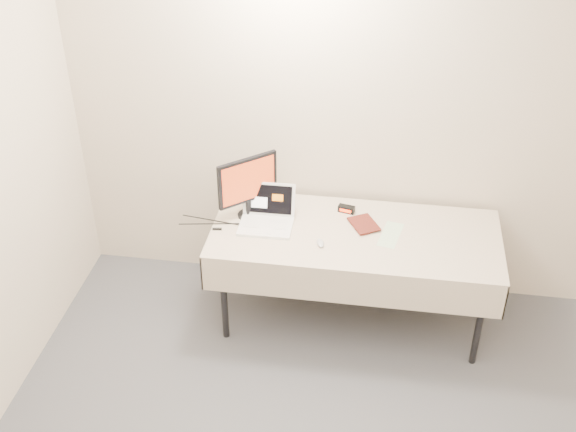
# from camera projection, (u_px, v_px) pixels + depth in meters

# --- Properties ---
(back_wall) EXTENTS (4.00, 0.10, 2.70)m
(back_wall) POSITION_uv_depth(u_px,v_px,m) (366.00, 116.00, 4.67)
(back_wall) COLOR beige
(back_wall) RESTS_ON ground
(table) EXTENTS (1.86, 0.81, 0.74)m
(table) POSITION_uv_depth(u_px,v_px,m) (355.00, 241.00, 4.68)
(table) COLOR black
(table) RESTS_ON ground
(laptop) EXTENTS (0.35, 0.31, 0.24)m
(laptop) POSITION_uv_depth(u_px,v_px,m) (267.00, 215.00, 4.71)
(laptop) COLOR white
(laptop) RESTS_ON table
(monitor) EXTENTS (0.34, 0.30, 0.44)m
(monitor) POSITION_uv_depth(u_px,v_px,m) (248.00, 183.00, 4.66)
(monitor) COLOR black
(monitor) RESTS_ON table
(book) EXTENTS (0.14, 0.09, 0.21)m
(book) POSITION_uv_depth(u_px,v_px,m) (354.00, 215.00, 4.63)
(book) COLOR maroon
(book) RESTS_ON table
(alarm_clock) EXTENTS (0.12, 0.07, 0.05)m
(alarm_clock) POSITION_uv_depth(u_px,v_px,m) (346.00, 209.00, 4.83)
(alarm_clock) COLOR black
(alarm_clock) RESTS_ON table
(clicker) EXTENTS (0.07, 0.10, 0.02)m
(clicker) POSITION_uv_depth(u_px,v_px,m) (320.00, 243.00, 4.53)
(clicker) COLOR #B5B5B7
(clicker) RESTS_ON table
(paper_form) EXTENTS (0.17, 0.31, 0.00)m
(paper_form) POSITION_uv_depth(u_px,v_px,m) (391.00, 235.00, 4.62)
(paper_form) COLOR #B7D9AC
(paper_form) RESTS_ON table
(usb_dongle) EXTENTS (0.06, 0.03, 0.01)m
(usb_dongle) POSITION_uv_depth(u_px,v_px,m) (217.00, 229.00, 4.67)
(usb_dongle) COLOR black
(usb_dongle) RESTS_ON table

